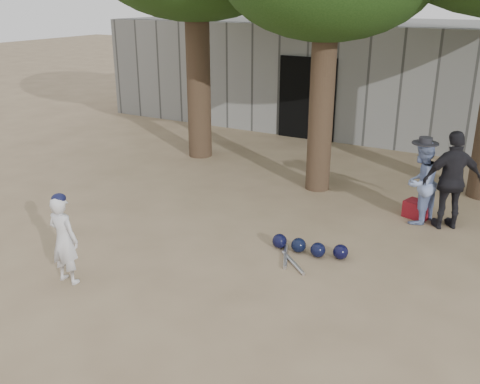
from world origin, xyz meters
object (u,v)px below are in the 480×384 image
Objects in this scene: spectator_blue at (420,183)px; spectator_dark at (452,181)px; red_bag at (417,209)px; boy_player at (64,240)px.

spectator_dark is at bearing 107.43° from spectator_blue.
spectator_blue is 0.86× the size of spectator_dark.
spectator_blue is 3.45× the size of red_bag.
boy_player is at bearing -128.16° from red_bag.
red_bag is (3.69, 4.70, -0.48)m from boy_player.
boy_player is 3.00× the size of red_bag.
red_bag is at bearing -154.54° from spectator_blue.
red_bag is (-0.53, 0.19, -0.69)m from spectator_dark.
boy_player is 5.84m from spectator_blue.
spectator_blue is at bearing -130.39° from boy_player.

